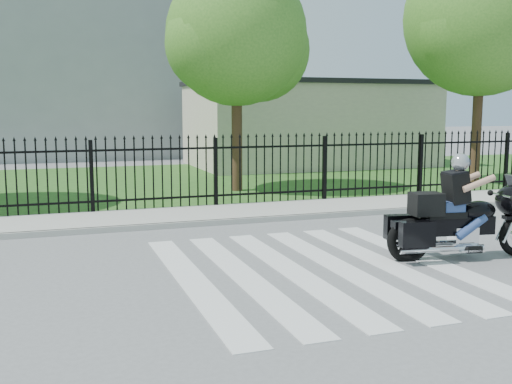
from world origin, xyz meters
name	(u,v)px	position (x,y,z in m)	size (l,w,h in m)	color
ground	(317,269)	(0.00, 0.00, 0.00)	(120.00, 120.00, 0.00)	slate
crosswalk	(317,269)	(0.00, 0.00, 0.01)	(5.00, 5.50, 0.01)	silver
sidewalk	(227,213)	(0.00, 5.00, 0.06)	(40.00, 2.00, 0.12)	#ADAAA3
curb	(240,221)	(0.00, 4.00, 0.06)	(40.00, 0.12, 0.12)	#ADAAA3
grass_strip	(170,181)	(0.00, 12.00, 0.01)	(40.00, 12.00, 0.02)	#24501B
iron_fence	(216,174)	(0.00, 6.00, 0.90)	(26.00, 0.04, 1.80)	black
tree_mid	(236,35)	(1.50, 9.00, 4.67)	(4.20, 4.20, 6.78)	#382316
tree_right	(482,19)	(9.50, 8.00, 5.39)	(5.00, 5.00, 7.90)	#382316
building_low	(308,126)	(7.00, 16.00, 1.75)	(10.00, 6.00, 3.50)	beige
building_low_roof	(309,83)	(7.00, 16.00, 3.60)	(10.20, 6.20, 0.20)	black
building_tall	(61,42)	(-3.00, 26.00, 6.00)	(15.00, 10.00, 12.00)	#95989D
motorcycle_rider	(461,215)	(2.59, -0.14, 0.75)	(2.75, 1.14, 1.83)	black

